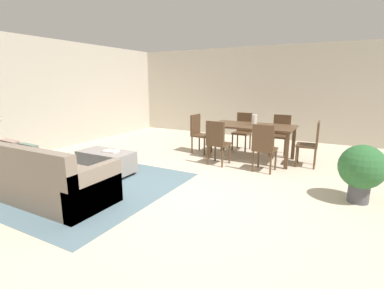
% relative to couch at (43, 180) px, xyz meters
% --- Properties ---
extents(ground_plane, '(10.80, 10.80, 0.00)m').
position_rel_couch_xyz_m(ground_plane, '(1.82, 1.17, -0.30)').
color(ground_plane, beige).
extents(wall_back, '(9.00, 0.12, 2.70)m').
position_rel_couch_xyz_m(wall_back, '(1.82, 6.17, 1.05)').
color(wall_back, '#BCB2A0').
rests_on(wall_back, ground_plane).
extents(wall_left, '(0.12, 11.00, 2.70)m').
position_rel_couch_xyz_m(wall_left, '(-2.68, 1.67, 1.05)').
color(wall_left, '#BCB2A0').
rests_on(wall_left, ground_plane).
extents(area_rug, '(3.00, 2.80, 0.01)m').
position_rel_couch_xyz_m(area_rug, '(-0.01, 0.67, -0.29)').
color(area_rug, slate).
rests_on(area_rug, ground_plane).
extents(couch, '(2.11, 0.90, 0.86)m').
position_rel_couch_xyz_m(couch, '(0.00, 0.00, 0.00)').
color(couch, gray).
rests_on(couch, ground_plane).
extents(ottoman_table, '(1.04, 0.53, 0.43)m').
position_rel_couch_xyz_m(ottoman_table, '(-0.02, 1.28, -0.05)').
color(ottoman_table, gray).
rests_on(ottoman_table, ground_plane).
extents(dining_table, '(1.79, 0.93, 0.76)m').
position_rel_couch_xyz_m(dining_table, '(2.03, 3.58, 0.38)').
color(dining_table, '#513823').
rests_on(dining_table, ground_plane).
extents(dining_chair_near_left, '(0.43, 0.43, 0.92)m').
position_rel_couch_xyz_m(dining_chair_near_left, '(1.55, 2.78, 0.22)').
color(dining_chair_near_left, '#513823').
rests_on(dining_chair_near_left, ground_plane).
extents(dining_chair_near_right, '(0.42, 0.42, 0.92)m').
position_rel_couch_xyz_m(dining_chair_near_right, '(2.51, 2.77, 0.22)').
color(dining_chair_near_right, '#513823').
rests_on(dining_chair_near_right, ground_plane).
extents(dining_chair_far_left, '(0.42, 0.42, 0.92)m').
position_rel_couch_xyz_m(dining_chair_far_left, '(1.57, 4.38, 0.22)').
color(dining_chair_far_left, '#513823').
rests_on(dining_chair_far_left, ground_plane).
extents(dining_chair_far_right, '(0.41, 0.41, 0.92)m').
position_rel_couch_xyz_m(dining_chair_far_right, '(2.50, 4.37, 0.22)').
color(dining_chair_far_right, '#513823').
rests_on(dining_chair_far_right, ground_plane).
extents(dining_chair_head_east, '(0.42, 0.42, 0.92)m').
position_rel_couch_xyz_m(dining_chair_head_east, '(3.26, 3.58, 0.22)').
color(dining_chair_head_east, '#513823').
rests_on(dining_chair_head_east, ground_plane).
extents(dining_chair_head_west, '(0.43, 0.43, 0.92)m').
position_rel_couch_xyz_m(dining_chair_head_west, '(0.75, 3.54, 0.22)').
color(dining_chair_head_west, '#513823').
rests_on(dining_chair_head_west, ground_plane).
extents(vase_centerpiece, '(0.11, 0.11, 0.23)m').
position_rel_couch_xyz_m(vase_centerpiece, '(2.07, 3.60, 0.58)').
color(vase_centerpiece, silver).
rests_on(vase_centerpiece, dining_table).
extents(book_on_ottoman, '(0.29, 0.24, 0.03)m').
position_rel_couch_xyz_m(book_on_ottoman, '(0.10, 1.29, 0.15)').
color(book_on_ottoman, silver).
rests_on(book_on_ottoman, ottoman_table).
extents(potted_plant, '(0.62, 0.62, 0.84)m').
position_rel_couch_xyz_m(potted_plant, '(4.07, 2.05, 0.20)').
color(potted_plant, '#4C4C51').
rests_on(potted_plant, ground_plane).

